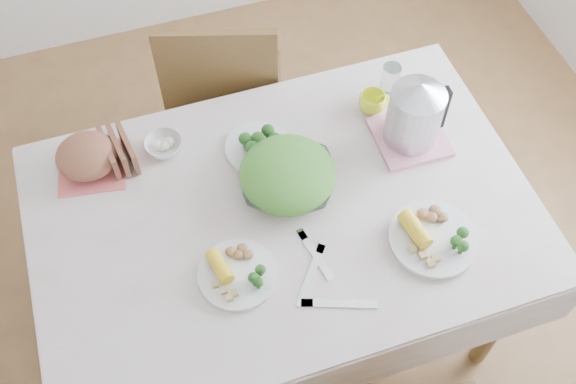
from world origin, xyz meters
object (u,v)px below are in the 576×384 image
object	(u,v)px
salad_bowl	(288,180)
dinner_plate_right	(433,239)
electric_kettle	(415,114)
yellow_mug	(372,103)
dining_table	(284,270)
chair_far	(227,93)
dinner_plate_left	(238,274)

from	to	relation	value
salad_bowl	dinner_plate_right	xyz separation A→B (m)	(0.34, -0.32, -0.02)
salad_bowl	electric_kettle	bearing A→B (deg)	7.18
yellow_mug	dinner_plate_right	bearing A→B (deg)	-92.58
dinner_plate_right	electric_kettle	size ratio (longest dim) A/B	1.09
salad_bowl	yellow_mug	size ratio (longest dim) A/B	3.08
electric_kettle	dinner_plate_right	bearing A→B (deg)	-122.56
dining_table	salad_bowl	world-z (taller)	salad_bowl
yellow_mug	electric_kettle	world-z (taller)	electric_kettle
dining_table	chair_far	xyz separation A→B (m)	(0.02, 0.78, 0.09)
chair_far	salad_bowl	distance (m)	0.78
dinner_plate_right	yellow_mug	world-z (taller)	yellow_mug
dining_table	dinner_plate_right	xyz separation A→B (m)	(0.38, -0.24, 0.40)
chair_far	dinner_plate_right	size ratio (longest dim) A/B	3.69
chair_far	yellow_mug	distance (m)	0.71
salad_bowl	yellow_mug	distance (m)	0.42
chair_far	dinner_plate_right	distance (m)	1.13
dinner_plate_right	electric_kettle	xyz separation A→B (m)	(0.09, 0.37, 0.11)
dinner_plate_right	electric_kettle	distance (m)	0.40
dining_table	dinner_plate_right	distance (m)	0.60
dinner_plate_left	chair_far	bearing A→B (deg)	77.67
dinner_plate_left	electric_kettle	distance (m)	0.74
salad_bowl	dining_table	bearing A→B (deg)	-116.18
dining_table	chair_far	distance (m)	0.79
chair_far	salad_bowl	size ratio (longest dim) A/B	3.48
dining_table	salad_bowl	distance (m)	0.43
chair_far	dinner_plate_left	distance (m)	1.02
salad_bowl	electric_kettle	size ratio (longest dim) A/B	1.15
dinner_plate_left	dinner_plate_right	world-z (taller)	dinner_plate_right
yellow_mug	electric_kettle	xyz separation A→B (m)	(0.07, -0.15, 0.09)
chair_far	yellow_mug	size ratio (longest dim) A/B	10.74
dining_table	dinner_plate_left	xyz separation A→B (m)	(-0.19, -0.17, 0.40)
salad_bowl	electric_kettle	distance (m)	0.44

